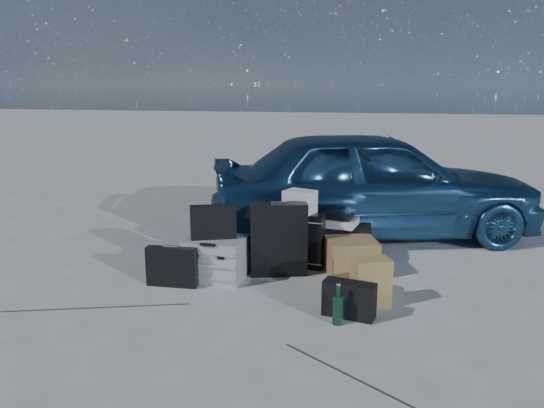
# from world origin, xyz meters

# --- Properties ---
(ground) EXTENTS (60.00, 60.00, 0.00)m
(ground) POSITION_xyz_m (0.00, 0.00, 0.00)
(ground) COLOR beige
(ground) RESTS_ON ground
(car) EXTENTS (4.00, 2.54, 1.27)m
(car) POSITION_xyz_m (0.73, 2.10, 0.63)
(car) COLOR #2A5986
(car) RESTS_ON ground
(pelican_case) EXTENTS (0.54, 0.45, 0.38)m
(pelican_case) POSITION_xyz_m (-0.62, 0.40, 0.19)
(pelican_case) COLOR #9EA0A3
(pelican_case) RESTS_ON ground
(laptop_bag) EXTENTS (0.42, 0.24, 0.31)m
(laptop_bag) POSITION_xyz_m (-0.64, 0.39, 0.53)
(laptop_bag) COLOR black
(laptop_bag) RESTS_ON pelican_case
(briefcase) EXTENTS (0.46, 0.11, 0.35)m
(briefcase) POSITION_xyz_m (-0.94, 0.13, 0.18)
(briefcase) COLOR black
(briefcase) RESTS_ON ground
(suitcase_left) EXTENTS (0.56, 0.33, 0.68)m
(suitcase_left) POSITION_xyz_m (-0.08, 0.62, 0.34)
(suitcase_left) COLOR black
(suitcase_left) RESTS_ON ground
(suitcase_right) EXTENTS (0.46, 0.22, 0.54)m
(suitcase_right) POSITION_xyz_m (0.09, 0.87, 0.27)
(suitcase_right) COLOR black
(suitcase_right) RESTS_ON ground
(white_carton) EXTENTS (0.33, 0.30, 0.22)m
(white_carton) POSITION_xyz_m (0.07, 0.88, 0.65)
(white_carton) COLOR beige
(white_carton) RESTS_ON suitcase_right
(duffel_bag) EXTENTS (0.74, 0.34, 0.36)m
(duffel_bag) POSITION_xyz_m (0.39, 1.13, 0.18)
(duffel_bag) COLOR black
(duffel_bag) RESTS_ON ground
(flat_box_white) EXTENTS (0.45, 0.37, 0.07)m
(flat_box_white) POSITION_xyz_m (0.40, 1.13, 0.40)
(flat_box_white) COLOR beige
(flat_box_white) RESTS_ON duffel_bag
(flat_box_black) EXTENTS (0.34, 0.28, 0.06)m
(flat_box_black) POSITION_xyz_m (0.41, 1.15, 0.47)
(flat_box_black) COLOR black
(flat_box_black) RESTS_ON flat_box_white
(kraft_bag) EXTENTS (0.34, 0.28, 0.39)m
(kraft_bag) POSITION_xyz_m (0.78, 0.05, 0.20)
(kraft_bag) COLOR #A58348
(kraft_bag) RESTS_ON ground
(cardboard_box) EXTENTS (0.55, 0.51, 0.34)m
(cardboard_box) POSITION_xyz_m (0.58, 0.75, 0.17)
(cardboard_box) COLOR olive
(cardboard_box) RESTS_ON ground
(plastic_bag) EXTENTS (0.38, 0.35, 0.18)m
(plastic_bag) POSITION_xyz_m (0.78, 0.33, 0.09)
(plastic_bag) COLOR silver
(plastic_bag) RESTS_ON ground
(messenger_bag) EXTENTS (0.42, 0.23, 0.28)m
(messenger_bag) POSITION_xyz_m (0.63, -0.19, 0.14)
(messenger_bag) COLOR black
(messenger_bag) RESTS_ON ground
(green_bottle) EXTENTS (0.09, 0.09, 0.31)m
(green_bottle) POSITION_xyz_m (0.56, -0.35, 0.15)
(green_bottle) COLOR black
(green_bottle) RESTS_ON ground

